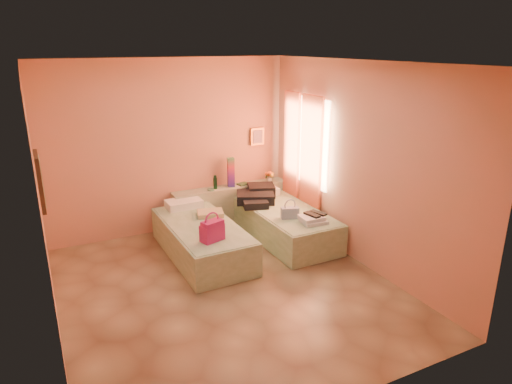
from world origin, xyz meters
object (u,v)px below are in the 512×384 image
blue_handbag (290,213)px  magenta_handbag (212,231)px  green_book (243,184)px  towel_stack (313,220)px  headboard_ledge (231,204)px  bed_left (202,240)px  bed_right (284,224)px  flower_vase (270,176)px  water_bottle (215,182)px

blue_handbag → magenta_handbag: bearing=-152.1°
green_book → towel_stack: 1.76m
headboard_ledge → blue_handbag: 1.49m
bed_left → bed_right: 1.40m
green_book → towel_stack: bearing=-92.9°
headboard_ledge → bed_right: bearing=-65.7°
bed_right → flower_vase: 1.14m
towel_stack → bed_left: bearing=155.3°
bed_right → water_bottle: size_ratio=8.83×
green_book → blue_handbag: 1.42m
green_book → magenta_handbag: magenta_handbag is taller
bed_right → towel_stack: towel_stack is taller
bed_right → magenta_handbag: size_ratio=6.53×
headboard_ledge → water_bottle: water_bottle is taller
headboard_ledge → bed_left: bearing=-131.3°
flower_vase → headboard_ledge: bearing=174.9°
water_bottle → green_book: 0.52m
headboard_ledge → magenta_handbag: 1.96m
headboard_ledge → bed_left: (-0.92, -1.05, -0.08)m
bed_left → towel_stack: bearing=-25.4°
bed_left → bed_right: size_ratio=1.00×
headboard_ledge → bed_left: 1.40m
flower_vase → water_bottle: bearing=177.2°
bed_right → green_book: bearing=102.8°
flower_vase → blue_handbag: size_ratio=0.88×
water_bottle → towel_stack: (0.85, -1.72, -0.21)m
headboard_ledge → magenta_handbag: (-0.99, -1.66, 0.32)m
towel_stack → blue_handbag: bearing=124.5°
bed_right → blue_handbag: blue_handbag is taller
bed_left → flower_vase: bearing=30.1°
green_book → flower_vase: bearing=-20.3°
flower_vase → blue_handbag: (-0.38, -1.36, -0.18)m
blue_handbag → flower_vase: bearing=91.9°
flower_vase → bed_left: bearing=-149.2°
water_bottle → headboard_ledge: bearing=3.2°
bed_left → towel_stack: towel_stack is taller
bed_left → water_bottle: bearing=57.7°
water_bottle → flower_vase: bearing=-2.8°
green_book → magenta_handbag: 2.05m
headboard_ledge → flower_vase: 0.86m
bed_left → blue_handbag: blue_handbag is taller
bed_left → water_bottle: 1.32m
bed_left → towel_stack: 1.66m
headboard_ledge → magenta_handbag: magenta_handbag is taller
bed_left → flower_vase: flower_vase is taller
bed_left → blue_handbag: size_ratio=7.59×
water_bottle → flower_vase: size_ratio=0.97×
water_bottle → towel_stack: bearing=-63.7°
headboard_ledge → towel_stack: size_ratio=5.86×
green_book → flower_vase: (0.51, -0.06, 0.10)m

